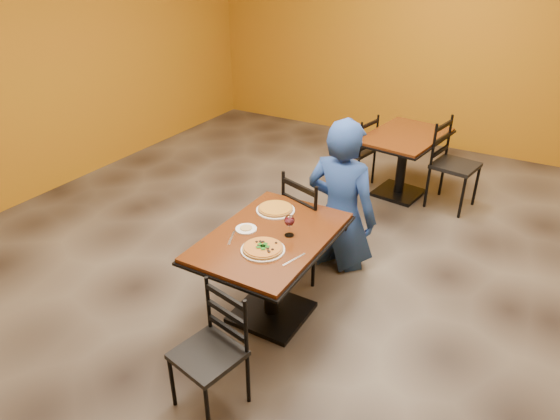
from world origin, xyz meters
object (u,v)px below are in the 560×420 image
Objects in this scene: table_main at (271,256)px; diner at (342,194)px; chair_main_near at (208,355)px; chair_second_left at (354,151)px; chair_main_far at (314,222)px; plate_main at (263,250)px; plate_far at (276,210)px; wine_glass at (289,225)px; side_plate at (246,229)px; pizza_far at (276,208)px; pizza_main at (263,248)px; chair_second_right at (455,166)px; table_second at (403,151)px.

diner is (0.14, 0.98, 0.14)m from table_main.
chair_main_near is 0.94× the size of chair_second_left.
plate_main is (0.07, -0.96, 0.28)m from chair_main_far.
wine_glass reaches higher than plate_far.
side_plate is (-0.34, -1.01, 0.06)m from diner.
side_plate is at bearing -164.50° from wine_glass.
table_main is 1.40× the size of chair_second_left.
table_main is at bearing 108.49° from chair_main_near.
pizza_far is at bearing 16.64° from chair_second_left.
side_plate is at bearing 95.22° from chair_main_far.
diner is 0.72m from pizza_far.
pizza_main and pizza_far have the same top height.
chair_second_left is (-0.40, 2.62, -0.12)m from table_main.
chair_second_right is 2.84m from side_plate.
pizza_far is 0.40m from wine_glass.
diner reaches higher than chair_second_right.
side_plate is at bearing 169.81° from chair_second_right.
side_plate is 0.89× the size of wine_glass.
pizza_far is 1.56× the size of wine_glass.
pizza_far is (-0.27, 1.27, 0.36)m from chair_main_near.
table_main is at bearing 109.35° from chair_main_far.
chair_second_right reaches higher than chair_second_left.
diner is at bearing 81.77° from table_main.
table_main is 6.83× the size of wine_glass.
chair_main_far is at bearing 94.12° from pizza_main.
table_main is at bearing 9.20° from side_plate.
chair_main_near is 3.63m from chair_second_right.
table_second is 4.29× the size of pizza_main.
plate_main reaches higher than table_main.
chair_second_left is at bearing 98.67° from table_main.
wine_glass reaches higher than side_plate.
diner is at bearing 168.75° from chair_second_right.
table_main is at bearing 19.24° from chair_second_left.
diner reaches higher than table_second.
chair_main_far is 1.92m from chair_second_left.
plate_far is 1.11× the size of pizza_far.
chair_second_right is at bearing 73.39° from table_main.
plate_main is at bearing 0.00° from pizza_main.
chair_second_left reaches higher than table_main.
chair_second_right reaches higher than wine_glass.
diner is 7.71× the size of wine_glass.
chair_main_far is 2.03m from chair_second_right.
diner reaches higher than chair_main_far.
chair_second_right is at bearing 67.71° from pizza_far.
diner is at bearing 71.52° from side_plate.
chair_main_far is 5.32× the size of wine_glass.
chair_main_far is at bearing 70.20° from plate_far.
table_second is at bearing 81.37° from plate_far.
plate_main is (0.06, -0.21, 0.20)m from table_main.
diner reaches higher than plate_far.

